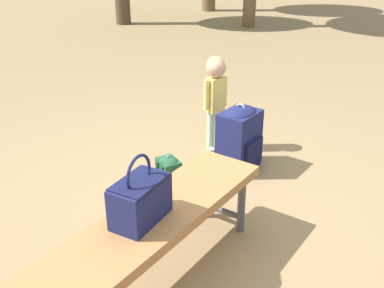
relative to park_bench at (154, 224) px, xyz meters
name	(u,v)px	position (x,y,z in m)	size (l,w,h in m)	color
ground_plane	(188,213)	(0.72, 0.08, -0.39)	(40.00, 40.00, 0.00)	#8C704C
park_bench	(154,224)	(0.00, 0.00, 0.00)	(1.65, 0.80, 0.45)	#9E6B3D
handbag	(140,199)	(-0.06, 0.04, 0.18)	(0.34, 0.23, 0.37)	#191E4C
child_standing	(215,89)	(1.77, 0.22, 0.16)	(0.19, 0.18, 0.84)	#B2D8B2
backpack_large	(239,137)	(1.48, -0.08, -0.11)	(0.39, 0.35, 0.56)	#191E4C
backpack_small	(169,174)	(0.94, 0.31, -0.24)	(0.22, 0.22, 0.30)	#1E4C2D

